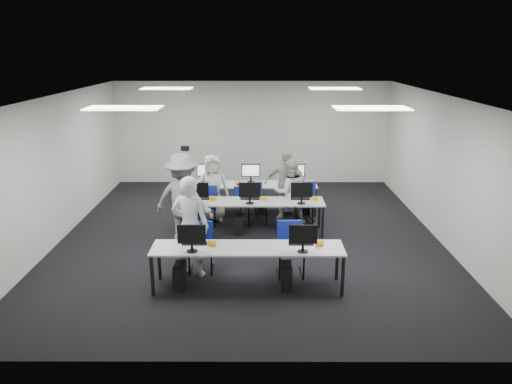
{
  "coord_description": "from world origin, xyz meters",
  "views": [
    {
      "loc": [
        0.16,
        -10.1,
        3.92
      ],
      "look_at": [
        0.13,
        -0.03,
        1.0
      ],
      "focal_mm": 35.0,
      "sensor_mm": 36.0,
      "label": 1
    }
  ],
  "objects_px": {
    "desk_front": "(248,250)",
    "chair_1": "(290,259)",
    "student_0": "(190,226)",
    "desk_mid": "(250,203)",
    "chair_2": "(208,212)",
    "chair_0": "(201,256)",
    "chair_7": "(303,207)",
    "chair_6": "(245,210)",
    "student_3": "(286,184)",
    "photographer": "(183,200)",
    "student_1": "(290,192)",
    "chair_4": "(302,211)",
    "chair_5": "(210,209)",
    "student_2": "(213,188)",
    "chair_3": "(255,211)"
  },
  "relations": [
    {
      "from": "chair_6",
      "to": "chair_7",
      "type": "relative_size",
      "value": 0.88
    },
    {
      "from": "chair_6",
      "to": "desk_mid",
      "type": "bearing_deg",
      "value": -64.28
    },
    {
      "from": "desk_front",
      "to": "student_3",
      "type": "bearing_deg",
      "value": 76.78
    },
    {
      "from": "chair_0",
      "to": "desk_mid",
      "type": "bearing_deg",
      "value": 65.02
    },
    {
      "from": "desk_front",
      "to": "chair_2",
      "type": "xyz_separation_m",
      "value": [
        -0.97,
        3.2,
        -0.41
      ]
    },
    {
      "from": "chair_7",
      "to": "chair_6",
      "type": "bearing_deg",
      "value": 172.95
    },
    {
      "from": "chair_2",
      "to": "photographer",
      "type": "relative_size",
      "value": 0.44
    },
    {
      "from": "chair_5",
      "to": "student_2",
      "type": "xyz_separation_m",
      "value": [
        0.07,
        0.06,
        0.5
      ]
    },
    {
      "from": "chair_7",
      "to": "student_2",
      "type": "height_order",
      "value": "student_2"
    },
    {
      "from": "desk_front",
      "to": "chair_5",
      "type": "xyz_separation_m",
      "value": [
        -0.95,
        3.38,
        -0.39
      ]
    },
    {
      "from": "chair_1",
      "to": "chair_2",
      "type": "bearing_deg",
      "value": 119.08
    },
    {
      "from": "chair_5",
      "to": "chair_3",
      "type": "bearing_deg",
      "value": -3.32
    },
    {
      "from": "desk_mid",
      "to": "chair_1",
      "type": "xyz_separation_m",
      "value": [
        0.75,
        -2.08,
        -0.38
      ]
    },
    {
      "from": "desk_front",
      "to": "chair_3",
      "type": "xyz_separation_m",
      "value": [
        0.11,
        3.23,
        -0.39
      ]
    },
    {
      "from": "desk_mid",
      "to": "chair_4",
      "type": "relative_size",
      "value": 3.59
    },
    {
      "from": "chair_6",
      "to": "photographer",
      "type": "bearing_deg",
      "value": -113.31
    },
    {
      "from": "student_2",
      "to": "photographer",
      "type": "relative_size",
      "value": 0.82
    },
    {
      "from": "desk_front",
      "to": "chair_0",
      "type": "distance_m",
      "value": 1.15
    },
    {
      "from": "chair_4",
      "to": "photographer",
      "type": "height_order",
      "value": "photographer"
    },
    {
      "from": "chair_5",
      "to": "student_1",
      "type": "height_order",
      "value": "student_1"
    },
    {
      "from": "desk_mid",
      "to": "chair_0",
      "type": "bearing_deg",
      "value": -113.76
    },
    {
      "from": "chair_1",
      "to": "chair_4",
      "type": "xyz_separation_m",
      "value": [
        0.44,
        2.72,
        -0.02
      ]
    },
    {
      "from": "student_2",
      "to": "student_3",
      "type": "height_order",
      "value": "student_3"
    },
    {
      "from": "chair_1",
      "to": "student_0",
      "type": "relative_size",
      "value": 0.52
    },
    {
      "from": "desk_front",
      "to": "chair_1",
      "type": "bearing_deg",
      "value": 34.65
    },
    {
      "from": "desk_front",
      "to": "student_0",
      "type": "height_order",
      "value": "student_0"
    },
    {
      "from": "desk_mid",
      "to": "chair_1",
      "type": "distance_m",
      "value": 2.25
    },
    {
      "from": "desk_front",
      "to": "chair_0",
      "type": "bearing_deg",
      "value": 142.48
    },
    {
      "from": "chair_5",
      "to": "student_1",
      "type": "xyz_separation_m",
      "value": [
        1.86,
        -0.24,
        0.49
      ]
    },
    {
      "from": "desk_mid",
      "to": "student_3",
      "type": "bearing_deg",
      "value": 47.19
    },
    {
      "from": "chair_4",
      "to": "student_1",
      "type": "distance_m",
      "value": 0.57
    },
    {
      "from": "chair_7",
      "to": "photographer",
      "type": "relative_size",
      "value": 0.51
    },
    {
      "from": "student_2",
      "to": "chair_1",
      "type": "bearing_deg",
      "value": -74.31
    },
    {
      "from": "chair_1",
      "to": "chair_5",
      "type": "xyz_separation_m",
      "value": [
        -1.7,
        2.86,
        -0.01
      ]
    },
    {
      "from": "student_1",
      "to": "student_2",
      "type": "height_order",
      "value": "student_2"
    },
    {
      "from": "chair_4",
      "to": "chair_6",
      "type": "distance_m",
      "value": 1.32
    },
    {
      "from": "chair_4",
      "to": "student_3",
      "type": "bearing_deg",
      "value": 134.99
    },
    {
      "from": "chair_4",
      "to": "chair_5",
      "type": "height_order",
      "value": "chair_5"
    },
    {
      "from": "chair_5",
      "to": "photographer",
      "type": "distance_m",
      "value": 1.63
    },
    {
      "from": "chair_0",
      "to": "student_1",
      "type": "height_order",
      "value": "student_1"
    },
    {
      "from": "chair_6",
      "to": "student_1",
      "type": "bearing_deg",
      "value": 3.11
    },
    {
      "from": "student_0",
      "to": "chair_1",
      "type": "bearing_deg",
      "value": -168.26
    },
    {
      "from": "chair_5",
      "to": "chair_1",
      "type": "bearing_deg",
      "value": -54.91
    },
    {
      "from": "chair_7",
      "to": "photographer",
      "type": "bearing_deg",
      "value": -160.19
    },
    {
      "from": "student_3",
      "to": "desk_front",
      "type": "bearing_deg",
      "value": -87.19
    },
    {
      "from": "chair_4",
      "to": "desk_front",
      "type": "bearing_deg",
      "value": -121.47
    },
    {
      "from": "chair_1",
      "to": "chair_5",
      "type": "height_order",
      "value": "chair_1"
    },
    {
      "from": "chair_4",
      "to": "student_1",
      "type": "height_order",
      "value": "student_1"
    },
    {
      "from": "chair_1",
      "to": "chair_5",
      "type": "bearing_deg",
      "value": 117.21
    },
    {
      "from": "chair_5",
      "to": "chair_6",
      "type": "xyz_separation_m",
      "value": [
        0.83,
        0.01,
        -0.01
      ]
    }
  ]
}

